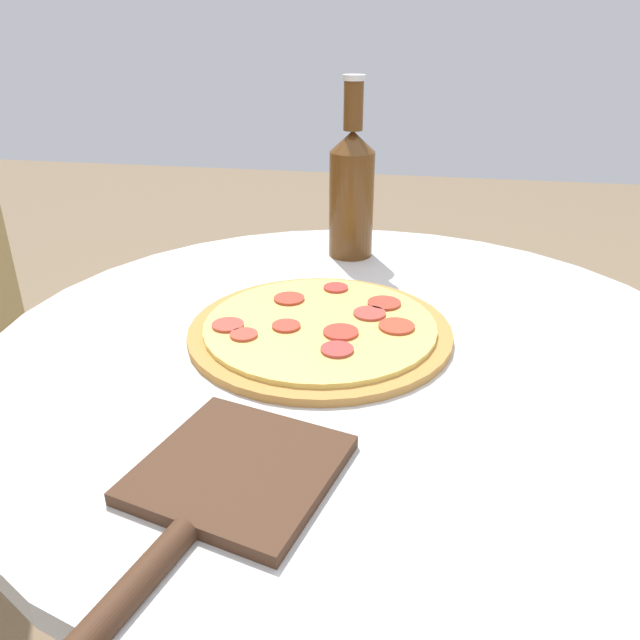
% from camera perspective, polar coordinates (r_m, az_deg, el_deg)
% --- Properties ---
extents(table, '(0.88, 0.88, 0.70)m').
position_cam_1_polar(table, '(0.85, 3.01, -13.15)').
color(table, silver).
rests_on(table, ground_plane).
extents(pizza, '(0.32, 0.32, 0.02)m').
position_cam_1_polar(pizza, '(0.76, 0.03, -0.81)').
color(pizza, '#B77F3D').
rests_on(pizza, table).
extents(beer_bottle, '(0.07, 0.07, 0.27)m').
position_cam_1_polar(beer_bottle, '(1.00, 2.91, 11.86)').
color(beer_bottle, '#563314').
rests_on(beer_bottle, table).
extents(pizza_paddle, '(0.29, 0.19, 0.02)m').
position_cam_1_polar(pizza_paddle, '(0.53, -8.76, -14.78)').
color(pizza_paddle, '#422819').
rests_on(pizza_paddle, table).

